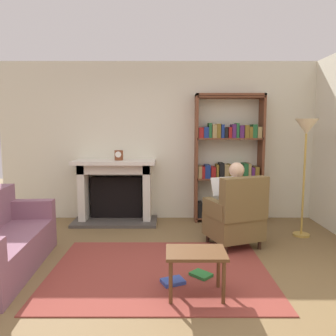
# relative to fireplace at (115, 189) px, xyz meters

# --- Properties ---
(ground) EXTENTS (14.00, 14.00, 0.00)m
(ground) POSITION_rel_fireplace_xyz_m (0.79, -2.30, -0.56)
(ground) COLOR brown
(back_wall) EXTENTS (5.60, 0.10, 2.70)m
(back_wall) POSITION_rel_fireplace_xyz_m (0.79, 0.25, 0.79)
(back_wall) COLOR silver
(back_wall) RESTS_ON ground
(area_rug) EXTENTS (2.40, 1.80, 0.01)m
(area_rug) POSITION_rel_fireplace_xyz_m (0.79, -2.00, -0.56)
(area_rug) COLOR brown
(area_rug) RESTS_ON ground
(fireplace) EXTENTS (1.39, 0.64, 1.06)m
(fireplace) POSITION_rel_fireplace_xyz_m (0.00, 0.00, 0.00)
(fireplace) COLOR #4C4742
(fireplace) RESTS_ON ground
(mantel_clock) EXTENTS (0.14, 0.14, 0.16)m
(mantel_clock) POSITION_rel_fireplace_xyz_m (0.07, -0.10, 0.57)
(mantel_clock) COLOR brown
(mantel_clock) RESTS_ON fireplace
(bookshelf) EXTENTS (1.13, 0.32, 2.14)m
(bookshelf) POSITION_rel_fireplace_xyz_m (1.90, 0.04, 0.44)
(bookshelf) COLOR brown
(bookshelf) RESTS_ON ground
(armchair_reading) EXTENTS (0.82, 0.81, 0.97)m
(armchair_reading) POSITION_rel_fireplace_xyz_m (1.79, -1.25, -0.14)
(armchair_reading) COLOR #331E14
(armchair_reading) RESTS_ON ground
(seated_reader) EXTENTS (0.49, 0.59, 1.14)m
(seated_reader) POSITION_rel_fireplace_xyz_m (1.75, -1.14, 0.06)
(seated_reader) COLOR white
(seated_reader) RESTS_ON ground
(side_table) EXTENTS (0.56, 0.39, 0.44)m
(side_table) POSITION_rel_fireplace_xyz_m (1.15, -2.53, -0.19)
(side_table) COLOR brown
(side_table) RESTS_ON ground
(scattered_books) EXTENTS (0.57, 0.42, 0.04)m
(scattered_books) POSITION_rel_fireplace_xyz_m (1.07, -2.23, -0.53)
(scattered_books) COLOR #334CA5
(scattered_books) RESTS_ON area_rug
(floor_lamp) EXTENTS (0.32, 0.32, 1.71)m
(floor_lamp) POSITION_rel_fireplace_xyz_m (2.86, -0.77, 0.89)
(floor_lamp) COLOR #B7933F
(floor_lamp) RESTS_ON ground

